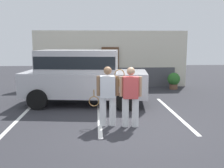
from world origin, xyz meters
The scene contains 9 objects.
ground_plane centered at (0.00, 0.00, 0.00)m, with size 40.00×40.00×0.00m, color #2D2D33.
parking_stripe_0 centered at (-3.20, 1.50, 0.00)m, with size 0.12×4.40×0.01m, color silver.
parking_stripe_1 centered at (-0.71, 1.50, 0.00)m, with size 0.12×4.40×0.01m, color silver.
parking_stripe_2 centered at (1.78, 1.50, 0.00)m, with size 0.12×4.40×0.01m, color silver.
house_frontage centered at (0.00, 6.88, 1.38)m, with size 8.03×0.40×2.94m.
parked_suv centered at (-1.31, 3.03, 1.15)m, with size 4.79×2.60×2.05m.
tennis_player_man centered at (-0.49, 0.32, 0.87)m, with size 0.88×0.28×1.68m.
tennis_player_woman centered at (0.13, 0.20, 0.87)m, with size 0.76×0.29×1.67m.
potted_plant_by_porch centered at (3.12, 5.96, 0.46)m, with size 0.63×0.63×0.83m.
Camera 1 is at (-0.81, -6.71, 2.31)m, focal length 41.35 mm.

